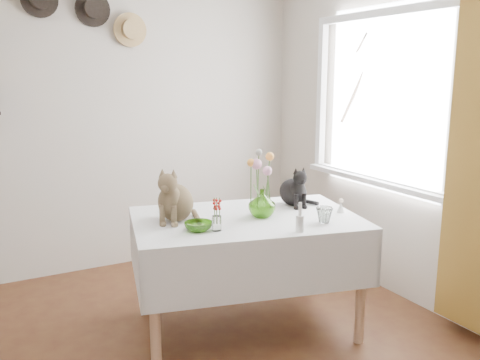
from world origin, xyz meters
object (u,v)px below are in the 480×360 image
dining_table (246,245)px  black_cat (293,185)px  tabby_cat (175,192)px  flower_vase (262,203)px

dining_table → black_cat: size_ratio=5.57×
dining_table → black_cat: black_cat is taller
tabby_cat → black_cat: size_ratio=1.23×
black_cat → tabby_cat: bearing=-174.1°
black_cat → flower_vase: black_cat is taller
dining_table → black_cat: 0.57m
black_cat → flower_vase: 0.39m
tabby_cat → flower_vase: (0.52, -0.20, -0.09)m
black_cat → flower_vase: size_ratio=1.58×
tabby_cat → black_cat: 0.87m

